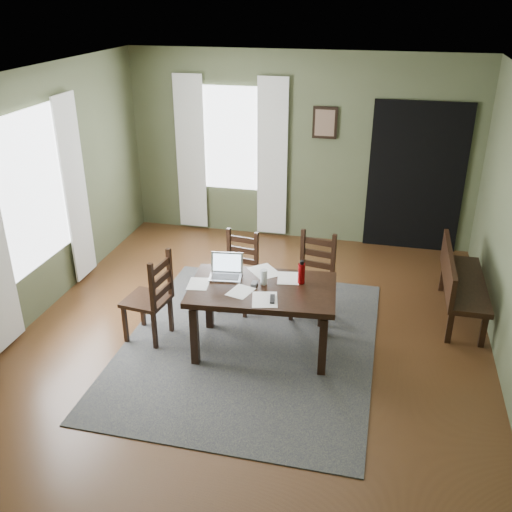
% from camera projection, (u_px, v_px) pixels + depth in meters
% --- Properties ---
extents(ground, '(5.00, 6.00, 0.01)m').
position_uv_depth(ground, '(250.00, 344.00, 6.07)').
color(ground, '#492C16').
extents(room_shell, '(5.02, 6.02, 2.71)m').
position_uv_depth(room_shell, '(249.00, 182.00, 5.30)').
color(room_shell, '#4D5638').
rests_on(room_shell, ground).
extents(rug, '(2.60, 3.20, 0.01)m').
position_uv_depth(rug, '(250.00, 344.00, 6.06)').
color(rug, '#383838').
rests_on(rug, ground).
extents(dining_table, '(1.52, 1.00, 0.73)m').
position_uv_depth(dining_table, '(262.00, 295.00, 5.71)').
color(dining_table, black).
rests_on(dining_table, rug).
extents(chair_end, '(0.49, 0.48, 0.99)m').
position_uv_depth(chair_end, '(151.00, 298.00, 5.97)').
color(chair_end, black).
rests_on(chair_end, rug).
extents(chair_back_left, '(0.45, 0.45, 0.92)m').
position_uv_depth(chair_back_left, '(238.00, 273.00, 6.59)').
color(chair_back_left, black).
rests_on(chair_back_left, rug).
extents(chair_back_right, '(0.49, 0.49, 0.97)m').
position_uv_depth(chair_back_right, '(313.00, 278.00, 6.42)').
color(chair_back_right, black).
rests_on(chair_back_right, rug).
extents(bench, '(0.45, 1.39, 0.79)m').
position_uv_depth(bench, '(459.00, 279.00, 6.41)').
color(bench, black).
rests_on(bench, ground).
extents(laptop, '(0.36, 0.30, 0.23)m').
position_uv_depth(laptop, '(226.00, 270.00, 5.87)').
color(laptop, '#B7B7BC').
rests_on(laptop, dining_table).
extents(computer_mouse, '(0.06, 0.10, 0.03)m').
position_uv_depth(computer_mouse, '(254.00, 284.00, 5.69)').
color(computer_mouse, '#3F3F42').
rests_on(computer_mouse, dining_table).
extents(tv_remote, '(0.07, 0.17, 0.02)m').
position_uv_depth(tv_remote, '(272.00, 299.00, 5.43)').
color(tv_remote, black).
rests_on(tv_remote, dining_table).
extents(drinking_glass, '(0.08, 0.08, 0.15)m').
position_uv_depth(drinking_glass, '(264.00, 277.00, 5.70)').
color(drinking_glass, silver).
rests_on(drinking_glass, dining_table).
extents(water_bottle, '(0.09, 0.09, 0.25)m').
position_uv_depth(water_bottle, '(301.00, 273.00, 5.70)').
color(water_bottle, '#9E0C0E').
rests_on(water_bottle, dining_table).
extents(paper_a, '(0.24, 0.29, 0.00)m').
position_uv_depth(paper_a, '(199.00, 284.00, 5.73)').
color(paper_a, white).
rests_on(paper_a, dining_table).
extents(paper_b, '(0.30, 0.36, 0.00)m').
position_uv_depth(paper_b, '(265.00, 300.00, 5.44)').
color(paper_b, white).
rests_on(paper_b, dining_table).
extents(paper_c, '(0.41, 0.41, 0.00)m').
position_uv_depth(paper_c, '(264.00, 271.00, 5.98)').
color(paper_c, white).
rests_on(paper_c, dining_table).
extents(paper_d, '(0.26, 0.31, 0.00)m').
position_uv_depth(paper_d, '(288.00, 278.00, 5.84)').
color(paper_d, white).
rests_on(paper_d, dining_table).
extents(paper_e, '(0.27, 0.31, 0.00)m').
position_uv_depth(paper_e, '(241.00, 292.00, 5.58)').
color(paper_e, white).
rests_on(paper_e, dining_table).
extents(window_left, '(0.01, 1.30, 1.70)m').
position_uv_depth(window_left, '(31.00, 191.00, 6.13)').
color(window_left, white).
rests_on(window_left, ground).
extents(window_back, '(1.00, 0.01, 1.50)m').
position_uv_depth(window_back, '(231.00, 139.00, 8.27)').
color(window_back, white).
rests_on(window_back, ground).
extents(curtain_left_far, '(0.03, 0.48, 2.30)m').
position_uv_depth(curtain_left_far, '(75.00, 190.00, 6.96)').
color(curtain_left_far, silver).
rests_on(curtain_left_far, ground).
extents(curtain_back_left, '(0.44, 0.03, 2.30)m').
position_uv_depth(curtain_back_left, '(191.00, 154.00, 8.48)').
color(curtain_back_left, silver).
rests_on(curtain_back_left, ground).
extents(curtain_back_right, '(0.44, 0.03, 2.30)m').
position_uv_depth(curtain_back_right, '(272.00, 159.00, 8.22)').
color(curtain_back_right, silver).
rests_on(curtain_back_right, ground).
extents(framed_picture, '(0.34, 0.03, 0.44)m').
position_uv_depth(framed_picture, '(325.00, 123.00, 7.86)').
color(framed_picture, black).
rests_on(framed_picture, ground).
extents(doorway_back, '(1.30, 0.03, 2.10)m').
position_uv_depth(doorway_back, '(416.00, 178.00, 7.89)').
color(doorway_back, black).
rests_on(doorway_back, ground).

